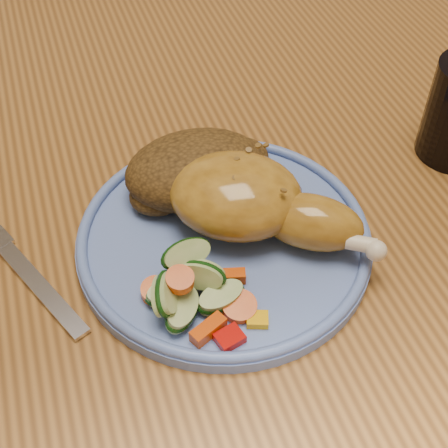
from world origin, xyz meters
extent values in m
cube|color=brown|center=(0.00, 0.00, 0.73)|extent=(0.90, 1.40, 0.04)
cube|color=brown|center=(0.39, 0.64, 0.35)|extent=(0.06, 0.06, 0.71)
cube|color=#4C2D16|center=(0.00, 0.55, 0.43)|extent=(0.42, 0.42, 0.04)
cylinder|color=#4C2D16|center=(-0.18, 0.37, 0.21)|extent=(0.04, 0.04, 0.41)
cylinder|color=#4C2D16|center=(-0.18, 0.73, 0.21)|extent=(0.04, 0.04, 0.41)
cylinder|color=#4C2D16|center=(0.18, 0.37, 0.21)|extent=(0.04, 0.04, 0.41)
cylinder|color=#4C2D16|center=(0.18, 0.73, 0.21)|extent=(0.04, 0.04, 0.41)
cylinder|color=#536CB2|center=(-0.05, -0.11, 0.76)|extent=(0.26, 0.26, 0.01)
torus|color=#536CB2|center=(-0.05, -0.11, 0.77)|extent=(0.26, 0.26, 0.01)
ellipsoid|color=#A77623|center=(-0.03, -0.10, 0.79)|extent=(0.15, 0.14, 0.06)
ellipsoid|color=#A77623|center=(0.02, -0.14, 0.79)|extent=(0.10, 0.09, 0.05)
sphere|color=beige|center=(0.06, -0.19, 0.79)|extent=(0.02, 0.02, 0.02)
ellipsoid|color=#4D3313|center=(-0.06, -0.05, 0.79)|extent=(0.13, 0.10, 0.06)
ellipsoid|color=#4D3313|center=(-0.01, -0.04, 0.78)|extent=(0.07, 0.05, 0.04)
ellipsoid|color=#4D3313|center=(-0.09, -0.06, 0.77)|extent=(0.06, 0.05, 0.03)
cube|color=#A50A05|center=(-0.08, -0.22, 0.77)|extent=(0.02, 0.02, 0.01)
cube|color=#E5A507|center=(-0.05, -0.21, 0.77)|extent=(0.02, 0.02, 0.01)
cylinder|color=#D94907|center=(-0.10, -0.17, 0.79)|extent=(0.02, 0.02, 0.01)
cube|color=#D94907|center=(-0.06, -0.16, 0.77)|extent=(0.03, 0.02, 0.01)
cube|color=#D94907|center=(-0.09, -0.21, 0.77)|extent=(0.03, 0.02, 0.01)
cylinder|color=#D94907|center=(-0.12, -0.16, 0.77)|extent=(0.02, 0.03, 0.01)
cylinder|color=#D94907|center=(-0.06, -0.19, 0.77)|extent=(0.03, 0.03, 0.01)
cylinder|color=#B0C17D|center=(-0.12, -0.17, 0.78)|extent=(0.04, 0.05, 0.04)
cylinder|color=#B0C17D|center=(-0.09, -0.16, 0.78)|extent=(0.05, 0.04, 0.04)
cylinder|color=#B0C17D|center=(-0.07, -0.18, 0.77)|extent=(0.05, 0.05, 0.02)
cylinder|color=#B0C17D|center=(-0.11, -0.17, 0.77)|extent=(0.04, 0.04, 0.02)
cylinder|color=#B0C17D|center=(-0.11, -0.19, 0.77)|extent=(0.06, 0.06, 0.02)
cylinder|color=#B0C17D|center=(-0.09, -0.15, 0.79)|extent=(0.05, 0.04, 0.04)
cube|color=silver|center=(-0.21, -0.11, 0.75)|extent=(0.07, 0.13, 0.00)
camera|label=1|loc=(-0.17, -0.47, 1.18)|focal=50.00mm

